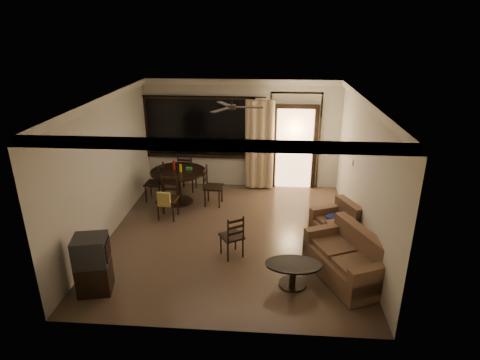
# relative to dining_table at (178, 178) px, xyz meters

# --- Properties ---
(ground) EXTENTS (5.50, 5.50, 0.00)m
(ground) POSITION_rel_dining_table_xyz_m (1.44, -1.53, -0.64)
(ground) COLOR #7F6651
(ground) RESTS_ON ground
(room_shell) EXTENTS (5.50, 6.70, 5.50)m
(room_shell) POSITION_rel_dining_table_xyz_m (2.03, 0.24, 1.19)
(room_shell) COLOR beige
(room_shell) RESTS_ON ground
(dining_table) EXTENTS (1.30, 1.30, 1.03)m
(dining_table) POSITION_rel_dining_table_xyz_m (0.00, 0.00, 0.00)
(dining_table) COLOR black
(dining_table) RESTS_ON ground
(dining_chair_west) EXTENTS (0.45, 0.45, 0.95)m
(dining_chair_west) POSITION_rel_dining_table_xyz_m (-0.60, 0.06, -0.36)
(dining_chair_west) COLOR black
(dining_chair_west) RESTS_ON ground
(dining_chair_east) EXTENTS (0.45, 0.45, 0.95)m
(dining_chair_east) POSITION_rel_dining_table_xyz_m (0.83, -0.06, -0.36)
(dining_chair_east) COLOR black
(dining_chair_east) RESTS_ON ground
(dining_chair_south) EXTENTS (0.45, 0.51, 0.95)m
(dining_chair_south) POSITION_rel_dining_table_xyz_m (-0.07, -0.86, -0.34)
(dining_chair_south) COLOR black
(dining_chair_south) RESTS_ON ground
(dining_chair_north) EXTENTS (0.45, 0.45, 0.95)m
(dining_chair_north) POSITION_rel_dining_table_xyz_m (0.06, 0.76, -0.36)
(dining_chair_north) COLOR black
(dining_chair_north) RESTS_ON ground
(tv_cabinet) EXTENTS (0.60, 0.56, 0.98)m
(tv_cabinet) POSITION_rel_dining_table_xyz_m (-0.61, -3.52, -0.15)
(tv_cabinet) COLOR black
(tv_cabinet) RESTS_ON ground
(sofa) EXTENTS (1.37, 1.74, 0.82)m
(sofa) POSITION_rel_dining_table_xyz_m (3.54, -2.83, -0.31)
(sofa) COLOR #42231F
(sofa) RESTS_ON ground
(armchair) EXTENTS (1.00, 1.00, 0.76)m
(armchair) POSITION_rel_dining_table_xyz_m (3.53, -1.52, -0.32)
(armchair) COLOR #42231F
(armchair) RESTS_ON ground
(coffee_table) EXTENTS (0.93, 0.56, 0.41)m
(coffee_table) POSITION_rel_dining_table_xyz_m (2.59, -3.13, -0.37)
(coffee_table) COLOR black
(coffee_table) RESTS_ON ground
(side_chair) EXTENTS (0.52, 0.52, 0.86)m
(side_chair) POSITION_rel_dining_table_xyz_m (1.50, -2.30, -0.39)
(side_chair) COLOR black
(side_chair) RESTS_ON ground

